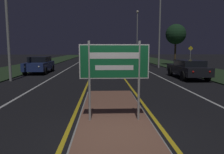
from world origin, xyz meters
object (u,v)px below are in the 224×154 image
Objects in this scene: highway_sign at (114,65)px; streetlight_right_near at (160,10)px; car_receding_1 at (128,61)px; car_approaching_0 at (39,64)px; warning_sign at (190,54)px; car_receding_0 at (188,68)px; car_receding_2 at (139,57)px; streetlight_right_far at (137,30)px.

streetlight_right_near is at bearing 71.76° from highway_sign.
car_receding_1 is 0.99× the size of car_approaching_0.
highway_sign is 0.95× the size of warning_sign.
car_receding_0 is at bearing -91.35° from streetlight_right_near.
highway_sign reaches higher than car_receding_1.
streetlight_right_near is 3.82× the size of warning_sign.
highway_sign is at bearing -97.71° from car_receding_1.
car_approaching_0 is at bearing 113.74° from highway_sign.
warning_sign is (16.35, 5.99, 0.78)m from car_approaching_0.
car_receding_2 is 1.80× the size of warning_sign.
streetlight_right_near is 2.02× the size of car_receding_0.
highway_sign is 20.49m from streetlight_right_near.
car_receding_2 reaches higher than car_receding_1.
car_receding_2 is at bearing 90.68° from car_receding_0.
streetlight_right_near reaches higher than car_receding_2.
car_receding_2 is (3.04, 10.33, 0.05)m from car_receding_1.
streetlight_right_far is 2.02× the size of car_receding_0.
highway_sign is at bearing -100.73° from car_receding_2.
warning_sign reaches higher than highway_sign.
car_receding_2 is at bearing -96.13° from streetlight_right_far.
car_receding_0 is 1.05× the size of car_receding_2.
streetlight_right_near is 6.95m from car_receding_1.
streetlight_right_near reaches higher than highway_sign.
car_receding_1 is 0.96× the size of car_receding_2.
car_receding_1 is at bearing -102.87° from streetlight_right_far.
warning_sign reaches higher than car_receding_2.
car_receding_1 is at bearing 107.47° from car_receding_0.
streetlight_right_far is at bearing 79.98° from highway_sign.
streetlight_right_near is 2.21× the size of car_receding_1.
highway_sign is at bearing -122.03° from car_receding_0.
car_approaching_0 reaches higher than car_receding_0.
highway_sign is 0.25× the size of streetlight_right_far.
car_receding_2 is 20.40m from car_approaching_0.
warning_sign is (4.29, 10.15, 0.81)m from car_receding_0.
car_approaching_0 is (-8.77, -6.30, 0.06)m from car_receding_1.
highway_sign is 36.81m from streetlight_right_far.
car_approaching_0 is at bearing -144.33° from car_receding_1.
streetlight_right_far is at bearing 60.84° from car_approaching_0.
streetlight_right_near is 1.00× the size of streetlight_right_far.
car_receding_0 is 1.09× the size of car_approaching_0.
streetlight_right_far is 26.89m from car_receding_0.
car_receding_1 is at bearing 82.29° from highway_sign.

